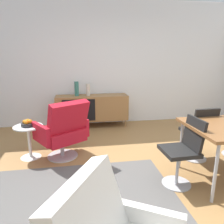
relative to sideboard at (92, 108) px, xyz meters
The scene contains 11 objects.
ground_plane 2.37m from the sideboard, 80.99° to the right, with size 8.32×8.32×0.00m, color #9E7242.
wall_back 1.07m from the sideboard, 39.65° to the left, with size 6.80×0.12×2.80m, color white.
sideboard is the anchor object (origin of this frame).
vase_cobalt 0.55m from the sideboard, behind, with size 0.09×0.09×0.31m.
vase_sculptural_dark 0.42m from the sideboard, behind, with size 0.09×0.09×0.26m.
dining_chair_near_window 2.68m from the sideboard, 69.73° to the right, with size 0.44×0.41×0.86m.
dining_chair_back_left 2.45m from the sideboard, 53.07° to the right, with size 0.42×0.44×0.86m.
lounge_chair_red 1.64m from the sideboard, 109.86° to the right, with size 0.89×0.88×0.95m.
side_table_round 1.80m from the sideboard, 127.51° to the right, with size 0.44×0.44×0.52m.
fruit_bowl 1.80m from the sideboard, 127.53° to the right, with size 0.20×0.20×0.11m.
area_rug 2.74m from the sideboard, 97.08° to the right, with size 2.20×1.70×0.01m, color #595654.
Camera 1 is at (-0.69, -2.45, 1.56)m, focal length 34.41 mm.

